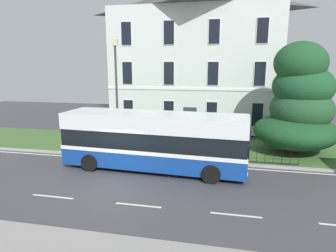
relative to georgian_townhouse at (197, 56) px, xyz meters
The scene contains 7 objects.
ground_plane 16.04m from the georgian_townhouse, 99.60° to the right, with size 60.00×56.00×0.18m.
georgian_townhouse is the anchor object (origin of this frame).
iron_verge_railing 12.64m from the georgian_townhouse, 90.00° to the right, with size 14.33×0.04×0.97m.
evergreen_tree 11.71m from the georgian_townhouse, 47.76° to the right, with size 5.23×5.23×7.09m.
single_decker_bus 13.91m from the georgian_townhouse, 93.79° to the right, with size 10.31×3.15×3.17m.
street_lamp_post 11.56m from the georgian_townhouse, 110.26° to the right, with size 0.36×0.24×7.18m.
litter_bin 12.15m from the georgian_townhouse, 98.09° to the right, with size 0.51×0.51×1.04m.
Camera 1 is at (5.51, -12.52, 5.77)m, focal length 31.00 mm.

